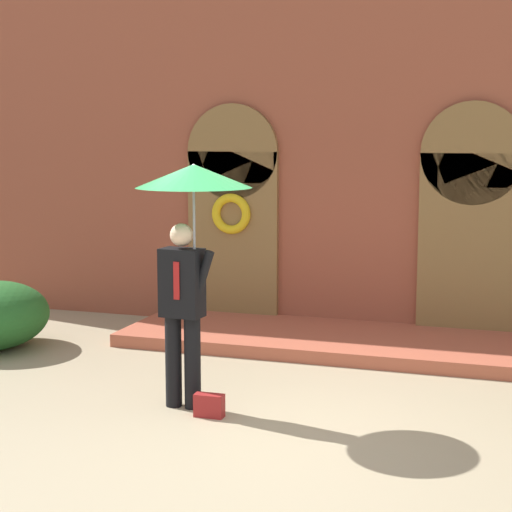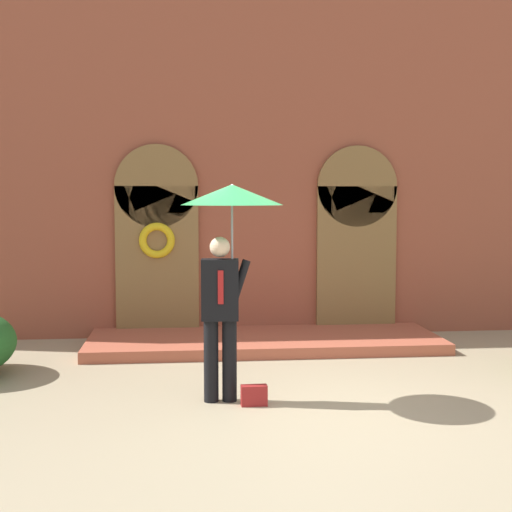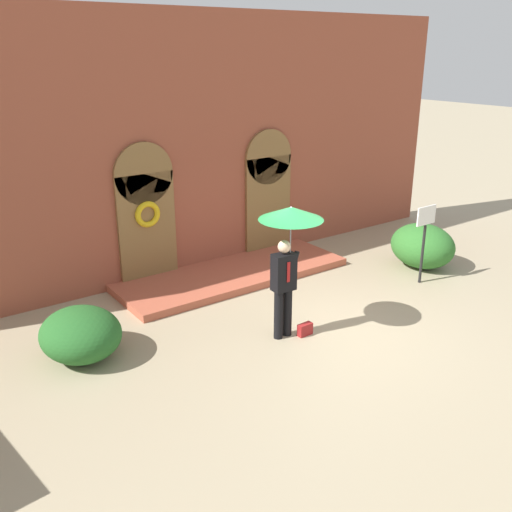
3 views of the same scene
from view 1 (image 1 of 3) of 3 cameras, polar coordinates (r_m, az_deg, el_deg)
name	(u,v)px [view 1 (image 1 of 3)]	position (r m, az deg, el deg)	size (l,w,h in m)	color
ground_plane	(252,424)	(7.99, -0.24, -11.14)	(80.00, 80.00, 0.00)	tan
building_facade	(352,131)	(11.56, 6.39, 8.30)	(14.00, 2.30, 5.60)	brown
person_with_umbrella	(191,212)	(8.07, -4.38, 2.95)	(1.10, 1.10, 2.36)	black
handbag	(209,405)	(8.16, -3.14, -9.92)	(0.28, 0.12, 0.22)	maroon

